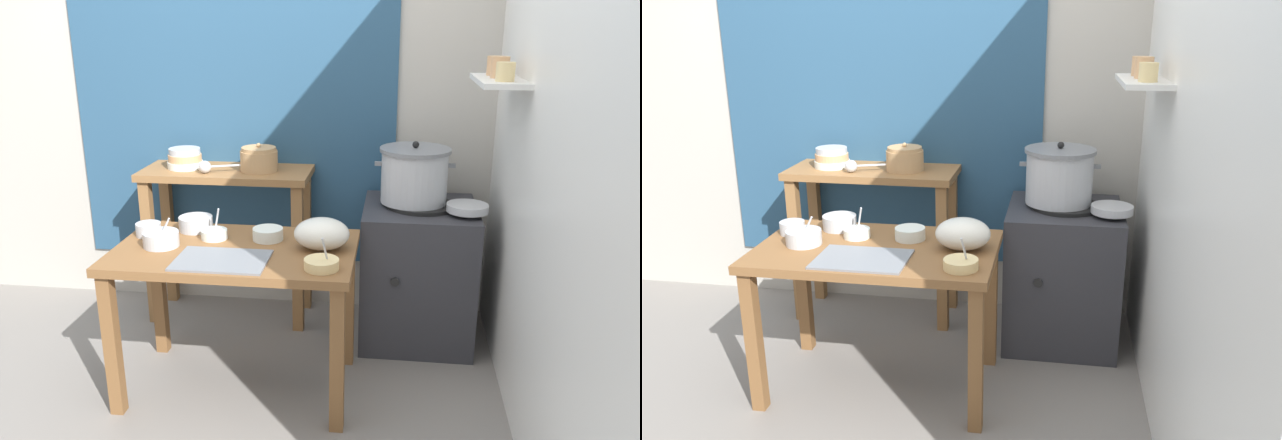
# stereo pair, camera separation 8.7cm
# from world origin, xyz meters

# --- Properties ---
(ground_plane) EXTENTS (9.00, 9.00, 0.00)m
(ground_plane) POSITION_xyz_m (0.00, 0.00, 0.00)
(ground_plane) COLOR gray
(wall_back) EXTENTS (4.40, 0.12, 2.60)m
(wall_back) POSITION_xyz_m (0.08, 1.10, 1.30)
(wall_back) COLOR #B2ADA3
(wall_back) RESTS_ON ground
(wall_right) EXTENTS (0.30, 3.20, 2.60)m
(wall_right) POSITION_xyz_m (1.40, 0.20, 1.30)
(wall_right) COLOR white
(wall_right) RESTS_ON ground
(prep_table) EXTENTS (1.10, 0.66, 0.72)m
(prep_table) POSITION_xyz_m (0.09, 0.07, 0.61)
(prep_table) COLOR brown
(prep_table) RESTS_ON ground
(back_shelf_table) EXTENTS (0.96, 0.40, 0.90)m
(back_shelf_table) POSITION_xyz_m (-0.15, 0.83, 0.68)
(back_shelf_table) COLOR olive
(back_shelf_table) RESTS_ON ground
(stove_block) EXTENTS (0.60, 0.61, 0.78)m
(stove_block) POSITION_xyz_m (0.94, 0.70, 0.38)
(stove_block) COLOR #2D2D33
(stove_block) RESTS_ON ground
(steamer_pot) EXTENTS (0.42, 0.37, 0.33)m
(steamer_pot) POSITION_xyz_m (0.90, 0.72, 0.93)
(steamer_pot) COLOR #B7BABF
(steamer_pot) RESTS_ON stove_block
(clay_pot) EXTENTS (0.21, 0.21, 0.16)m
(clay_pot) POSITION_xyz_m (0.04, 0.83, 0.97)
(clay_pot) COLOR tan
(clay_pot) RESTS_ON back_shelf_table
(bowl_stack_enamel) EXTENTS (0.20, 0.20, 0.11)m
(bowl_stack_enamel) POSITION_xyz_m (-0.39, 0.84, 0.95)
(bowl_stack_enamel) COLOR silver
(bowl_stack_enamel) RESTS_ON back_shelf_table
(ladle) EXTENTS (0.27, 0.13, 0.07)m
(ladle) POSITION_xyz_m (-0.23, 0.74, 0.94)
(ladle) COLOR #B7BABF
(ladle) RESTS_ON back_shelf_table
(serving_tray) EXTENTS (0.40, 0.28, 0.01)m
(serving_tray) POSITION_xyz_m (0.08, -0.10, 0.72)
(serving_tray) COLOR slate
(serving_tray) RESTS_ON prep_table
(plastic_bag) EXTENTS (0.25, 0.22, 0.14)m
(plastic_bag) POSITION_xyz_m (0.49, 0.11, 0.79)
(plastic_bag) COLOR silver
(plastic_bag) RESTS_ON prep_table
(wide_pan) EXTENTS (0.21, 0.21, 0.04)m
(wide_pan) POSITION_xyz_m (1.18, 0.58, 0.80)
(wide_pan) COLOR #B7BABF
(wide_pan) RESTS_ON stove_block
(prep_bowl_0) EXTENTS (0.17, 0.17, 0.07)m
(prep_bowl_0) POSITION_xyz_m (-0.16, 0.29, 0.76)
(prep_bowl_0) COLOR #B7BABF
(prep_bowl_0) RESTS_ON prep_table
(prep_bowl_1) EXTENTS (0.16, 0.16, 0.13)m
(prep_bowl_1) POSITION_xyz_m (-0.25, 0.05, 0.76)
(prep_bowl_1) COLOR #B7BABF
(prep_bowl_1) RESTS_ON prep_table
(prep_bowl_2) EXTENTS (0.14, 0.14, 0.06)m
(prep_bowl_2) POSITION_xyz_m (0.22, 0.20, 0.75)
(prep_bowl_2) COLOR silver
(prep_bowl_2) RESTS_ON prep_table
(prep_bowl_3) EXTENTS (0.12, 0.12, 0.06)m
(prep_bowl_3) POSITION_xyz_m (-0.36, 0.18, 0.75)
(prep_bowl_3) COLOR #B7BABF
(prep_bowl_3) RESTS_ON prep_table
(prep_bowl_4) EXTENTS (0.15, 0.15, 0.15)m
(prep_bowl_4) POSITION_xyz_m (0.52, -0.13, 0.74)
(prep_bowl_4) COLOR #E5C684
(prep_bowl_4) RESTS_ON prep_table
(prep_bowl_5) EXTENTS (0.13, 0.13, 0.15)m
(prep_bowl_5) POSITION_xyz_m (-0.04, 0.18, 0.75)
(prep_bowl_5) COLOR silver
(prep_bowl_5) RESTS_ON prep_table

